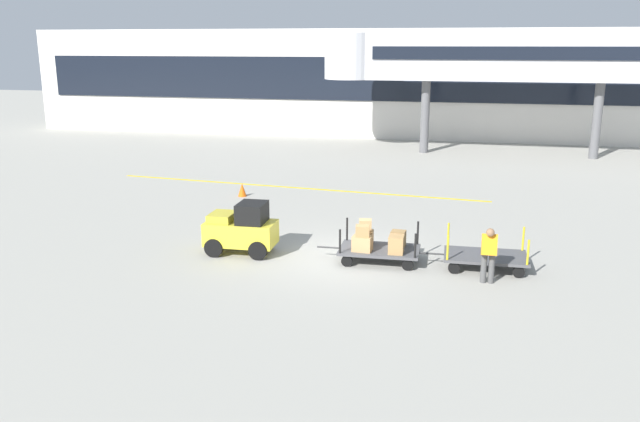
# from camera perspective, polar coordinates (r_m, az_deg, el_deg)

# --- Properties ---
(ground_plane) EXTENTS (120.00, 120.00, 0.00)m
(ground_plane) POSITION_cam_1_polar(r_m,az_deg,el_deg) (19.40, 1.93, -4.13)
(ground_plane) COLOR #9E9B91
(apron_lead_line) EXTENTS (17.00, 1.79, 0.01)m
(apron_lead_line) POSITION_cam_1_polar(r_m,az_deg,el_deg) (28.82, -2.36, 2.07)
(apron_lead_line) COLOR yellow
(apron_lead_line) RESTS_ON ground_plane
(terminal_building) EXTENTS (54.67, 2.51, 7.10)m
(terminal_building) POSITION_cam_1_polar(r_m,az_deg,el_deg) (44.25, 8.56, 10.91)
(terminal_building) COLOR silver
(terminal_building) RESTS_ON ground_plane
(jet_bridge) EXTENTS (18.96, 3.00, 6.76)m
(jet_bridge) POSITION_cam_1_polar(r_m,az_deg,el_deg) (38.06, 13.85, 12.88)
(jet_bridge) COLOR #B7B7BC
(jet_bridge) RESTS_ON ground_plane
(baggage_tug) EXTENTS (2.13, 1.28, 1.58)m
(baggage_tug) POSITION_cam_1_polar(r_m,az_deg,el_deg) (19.79, -6.84, -1.58)
(baggage_tug) COLOR gold
(baggage_tug) RESTS_ON ground_plane
(baggage_cart_lead) EXTENTS (3.02, 1.46, 1.16)m
(baggage_cart_lead) POSITION_cam_1_polar(r_m,az_deg,el_deg) (18.99, 5.08, -2.85)
(baggage_cart_lead) COLOR #4C4C4F
(baggage_cart_lead) RESTS_ON ground_plane
(baggage_cart_middle) EXTENTS (3.02, 1.46, 1.10)m
(baggage_cart_middle) POSITION_cam_1_polar(r_m,az_deg,el_deg) (19.00, 14.23, -3.89)
(baggage_cart_middle) COLOR #4C4C4F
(baggage_cart_middle) RESTS_ON ground_plane
(baggage_handler) EXTENTS (0.40, 0.44, 1.56)m
(baggage_handler) POSITION_cam_1_polar(r_m,az_deg,el_deg) (17.68, 14.53, -3.52)
(baggage_handler) COLOR #4C4C4C
(baggage_handler) RESTS_ON ground_plane
(safety_cone_near) EXTENTS (0.36, 0.36, 0.55)m
(safety_cone_near) POSITION_cam_1_polar(r_m,az_deg,el_deg) (27.28, -6.82, 1.85)
(safety_cone_near) COLOR #EA590F
(safety_cone_near) RESTS_ON ground_plane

